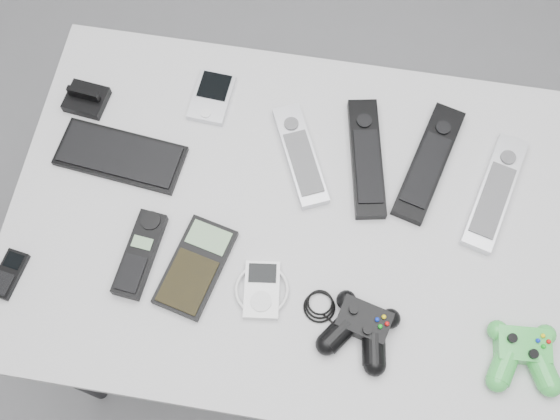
% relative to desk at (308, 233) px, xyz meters
% --- Properties ---
extents(floor, '(3.50, 3.50, 0.00)m').
position_rel_desk_xyz_m(floor, '(-0.10, -0.03, -0.68)').
color(floor, slate).
rests_on(floor, ground).
extents(desk, '(1.11, 0.71, 0.74)m').
position_rel_desk_xyz_m(desk, '(0.00, 0.00, 0.00)').
color(desk, '#A9A8AB').
rests_on(desk, floor).
extents(pda_keyboard, '(0.25, 0.13, 0.01)m').
position_rel_desk_xyz_m(pda_keyboard, '(-0.37, 0.07, 0.07)').
color(pda_keyboard, black).
rests_on(pda_keyboard, desk).
extents(dock_bracket, '(0.08, 0.08, 0.04)m').
position_rel_desk_xyz_m(dock_bracket, '(-0.47, 0.18, 0.09)').
color(dock_bracket, black).
rests_on(dock_bracket, desk).
extents(pda, '(0.08, 0.12, 0.02)m').
position_rel_desk_xyz_m(pda, '(-0.23, 0.22, 0.07)').
color(pda, silver).
rests_on(pda, desk).
extents(remote_silver_a, '(0.14, 0.22, 0.02)m').
position_rel_desk_xyz_m(remote_silver_a, '(-0.04, 0.13, 0.08)').
color(remote_silver_a, silver).
rests_on(remote_silver_a, desk).
extents(remote_black_a, '(0.10, 0.25, 0.02)m').
position_rel_desk_xyz_m(remote_black_a, '(0.09, 0.14, 0.08)').
color(remote_black_a, black).
rests_on(remote_black_a, desk).
extents(remote_black_b, '(0.12, 0.26, 0.02)m').
position_rel_desk_xyz_m(remote_black_b, '(0.20, 0.15, 0.08)').
color(remote_black_b, black).
rests_on(remote_black_b, desk).
extents(remote_silver_b, '(0.12, 0.25, 0.02)m').
position_rel_desk_xyz_m(remote_silver_b, '(0.33, 0.11, 0.08)').
color(remote_silver_b, silver).
rests_on(remote_silver_b, desk).
extents(mobile_phone, '(0.05, 0.09, 0.01)m').
position_rel_desk_xyz_m(mobile_phone, '(-0.51, -0.19, 0.07)').
color(mobile_phone, black).
rests_on(mobile_phone, desk).
extents(cordless_handset, '(0.07, 0.16, 0.03)m').
position_rel_desk_xyz_m(cordless_handset, '(-0.29, -0.12, 0.08)').
color(cordless_handset, black).
rests_on(cordless_handset, desk).
extents(calculator, '(0.13, 0.19, 0.02)m').
position_rel_desk_xyz_m(calculator, '(-0.19, -0.12, 0.07)').
color(calculator, black).
rests_on(calculator, desk).
extents(mp3_player, '(0.11, 0.11, 0.02)m').
position_rel_desk_xyz_m(mp3_player, '(-0.06, -0.14, 0.07)').
color(mp3_player, white).
rests_on(mp3_player, desk).
extents(controller_black, '(0.24, 0.18, 0.04)m').
position_rel_desk_xyz_m(controller_black, '(0.11, -0.18, 0.09)').
color(controller_black, black).
rests_on(controller_black, desk).
extents(controller_green, '(0.13, 0.14, 0.04)m').
position_rel_desk_xyz_m(controller_green, '(0.39, -0.18, 0.09)').
color(controller_green, green).
rests_on(controller_green, desk).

